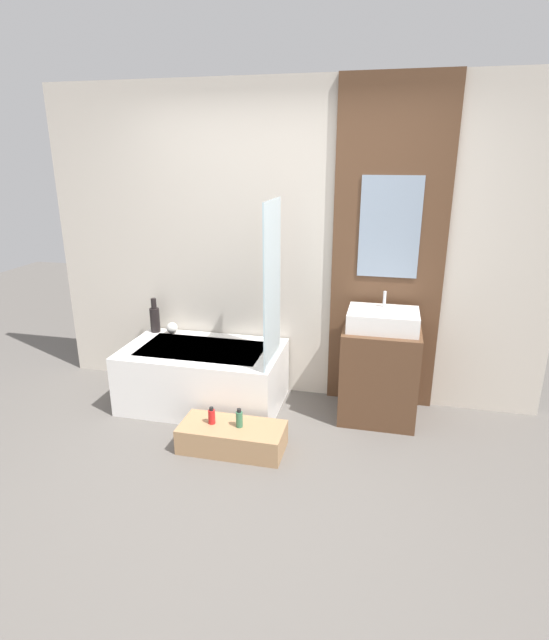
# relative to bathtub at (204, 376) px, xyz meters

# --- Properties ---
(ground_plane) EXTENTS (12.00, 12.00, 0.00)m
(ground_plane) POSITION_rel_bathtub_xyz_m (0.62, -1.14, -0.25)
(ground_plane) COLOR #605B56
(wall_tiled_back) EXTENTS (4.20, 0.06, 2.60)m
(wall_tiled_back) POSITION_rel_bathtub_xyz_m (0.62, 0.44, 1.05)
(wall_tiled_back) COLOR beige
(wall_tiled_back) RESTS_ON ground_plane
(wall_wood_accent) EXTENTS (0.88, 0.04, 2.60)m
(wall_wood_accent) POSITION_rel_bathtub_xyz_m (1.44, 0.39, 1.06)
(wall_wood_accent) COLOR brown
(wall_wood_accent) RESTS_ON ground_plane
(bathtub) EXTENTS (1.31, 0.78, 0.50)m
(bathtub) POSITION_rel_bathtub_xyz_m (0.00, 0.00, 0.00)
(bathtub) COLOR white
(bathtub) RESTS_ON ground_plane
(glass_shower_screen) EXTENTS (0.01, 0.50, 1.23)m
(glass_shower_screen) POSITION_rel_bathtub_xyz_m (0.62, -0.12, 0.86)
(glass_shower_screen) COLOR silver
(glass_shower_screen) RESTS_ON bathtub
(wooden_step_bench) EXTENTS (0.75, 0.34, 0.19)m
(wooden_step_bench) POSITION_rel_bathtub_xyz_m (0.45, -0.61, -0.16)
(wooden_step_bench) COLOR #A87F56
(wooden_step_bench) RESTS_ON ground_plane
(vanity_cabinet) EXTENTS (0.59, 0.51, 0.75)m
(vanity_cabinet) POSITION_rel_bathtub_xyz_m (1.44, 0.11, 0.12)
(vanity_cabinet) COLOR brown
(vanity_cabinet) RESTS_ON ground_plane
(sink) EXTENTS (0.53, 0.39, 0.27)m
(sink) POSITION_rel_bathtub_xyz_m (1.44, 0.11, 0.57)
(sink) COLOR white
(sink) RESTS_ON vanity_cabinet
(vase_tall_dark) EXTENTS (0.09, 0.09, 0.31)m
(vase_tall_dark) POSITION_rel_bathtub_xyz_m (-0.56, 0.30, 0.38)
(vase_tall_dark) COLOR black
(vase_tall_dark) RESTS_ON bathtub
(vase_round_light) EXTENTS (0.10, 0.10, 0.10)m
(vase_round_light) POSITION_rel_bathtub_xyz_m (-0.40, 0.29, 0.30)
(vase_round_light) COLOR silver
(vase_round_light) RESTS_ON bathtub
(bottle_soap_primary) EXTENTS (0.05, 0.05, 0.13)m
(bottle_soap_primary) POSITION_rel_bathtub_xyz_m (0.29, -0.61, -0.01)
(bottle_soap_primary) COLOR red
(bottle_soap_primary) RESTS_ON wooden_step_bench
(bottle_soap_secondary) EXTENTS (0.05, 0.05, 0.14)m
(bottle_soap_secondary) POSITION_rel_bathtub_xyz_m (0.50, -0.61, -0.00)
(bottle_soap_secondary) COLOR #38704C
(bottle_soap_secondary) RESTS_ON wooden_step_bench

